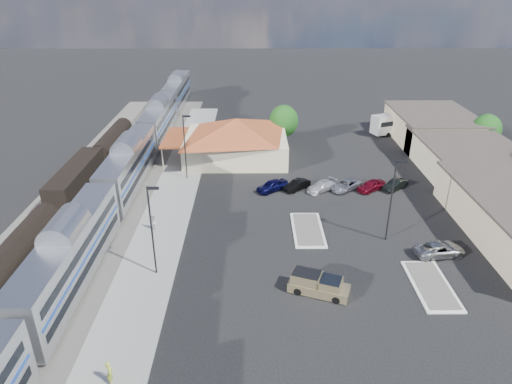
{
  "coord_description": "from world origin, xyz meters",
  "views": [
    {
      "loc": [
        -1.98,
        -41.18,
        25.19
      ],
      "look_at": [
        -1.64,
        5.93,
        2.8
      ],
      "focal_mm": 32.0,
      "sensor_mm": 36.0,
      "label": 1
    }
  ],
  "objects_px": {
    "coach_bus": "(401,122)",
    "suv": "(439,249)",
    "station_depot": "(236,138)",
    "pickup_truck": "(319,285)"
  },
  "relations": [
    {
      "from": "coach_bus",
      "to": "suv",
      "type": "bearing_deg",
      "value": 147.73
    },
    {
      "from": "station_depot",
      "to": "coach_bus",
      "type": "bearing_deg",
      "value": 22.79
    },
    {
      "from": "station_depot",
      "to": "pickup_truck",
      "type": "bearing_deg",
      "value": -75.81
    },
    {
      "from": "station_depot",
      "to": "pickup_truck",
      "type": "height_order",
      "value": "station_depot"
    },
    {
      "from": "suv",
      "to": "coach_bus",
      "type": "distance_m",
      "value": 39.74
    },
    {
      "from": "suv",
      "to": "coach_bus",
      "type": "relative_size",
      "value": 0.45
    },
    {
      "from": "station_depot",
      "to": "suv",
      "type": "relative_size",
      "value": 3.64
    },
    {
      "from": "pickup_truck",
      "to": "coach_bus",
      "type": "bearing_deg",
      "value": -3.77
    },
    {
      "from": "station_depot",
      "to": "pickup_truck",
      "type": "distance_m",
      "value": 34.01
    },
    {
      "from": "coach_bus",
      "to": "pickup_truck",
      "type": "bearing_deg",
      "value": 134.37
    }
  ]
}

